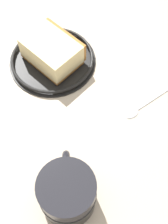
# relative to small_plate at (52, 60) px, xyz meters

# --- Properties ---
(ground_plane) EXTENTS (1.22, 1.22, 0.04)m
(ground_plane) POSITION_rel_small_plate_xyz_m (0.12, -0.06, -0.02)
(ground_plane) COLOR tan
(small_plate) EXTENTS (0.18, 0.18, 0.01)m
(small_plate) POSITION_rel_small_plate_xyz_m (0.00, 0.00, 0.00)
(small_plate) COLOR black
(small_plate) RESTS_ON ground_plane
(cake_slice) EXTENTS (0.12, 0.09, 0.05)m
(cake_slice) POSITION_rel_small_plate_xyz_m (-0.00, 0.00, 0.03)
(cake_slice) COLOR #9E662D
(cake_slice) RESTS_ON small_plate
(tea_mug) EXTENTS (0.10, 0.09, 0.09)m
(tea_mug) POSITION_rel_small_plate_xyz_m (0.25, -0.16, 0.04)
(tea_mug) COLOR black
(tea_mug) RESTS_ON ground_plane
(teaspoon) EXTENTS (0.02, 0.11, 0.01)m
(teaspoon) POSITION_rel_small_plate_xyz_m (0.20, 0.05, -0.00)
(teaspoon) COLOR silver
(teaspoon) RESTS_ON ground_plane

